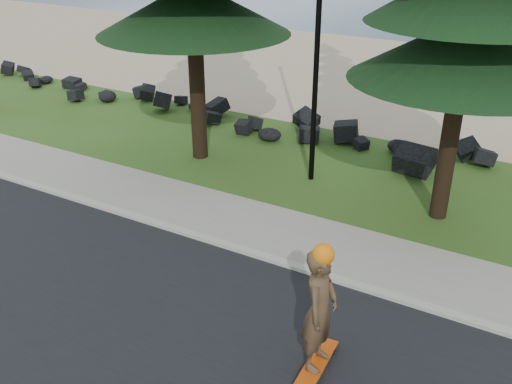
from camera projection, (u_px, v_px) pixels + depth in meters
ground at (252, 230)px, 12.97m from camera, size 160.00×160.00×0.00m
road at (116, 348)px, 9.47m from camera, size 160.00×7.00×0.02m
kerb at (231, 247)px, 12.25m from camera, size 160.00×0.20×0.10m
sidewalk at (256, 225)px, 13.11m from camera, size 160.00×2.00×0.08m
beach_sand at (423, 81)px, 24.24m from camera, size 160.00×15.00×0.01m
seawall_boulders at (344, 150)px, 17.33m from camera, size 60.00×2.40×1.10m
lamp_post at (318, 22)px, 13.62m from camera, size 0.25×0.14×8.14m
skateboarder at (320, 311)px, 8.55m from camera, size 0.53×1.25×2.29m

